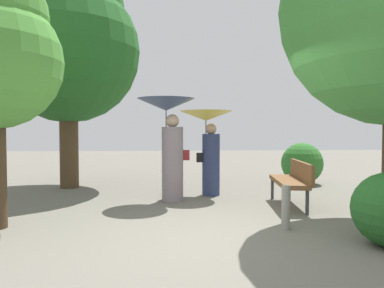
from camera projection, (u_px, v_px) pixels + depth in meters
ground_plane at (206, 238)px, 4.61m from camera, size 40.00×40.00×0.00m
person_left at (169, 132)px, 6.96m from camera, size 1.13×1.13×2.03m
person_right at (208, 136)px, 7.61m from camera, size 1.15×1.15×1.82m
park_bench at (293, 179)px, 6.51m from camera, size 0.66×1.55×0.83m
tree_near_left at (68, 39)px, 8.54m from camera, size 3.47×3.47×5.60m
bush_path_right at (302, 163)px, 9.30m from camera, size 1.08×1.08×1.08m
path_marker_post at (286, 207)px, 5.01m from camera, size 0.12×0.12×0.63m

